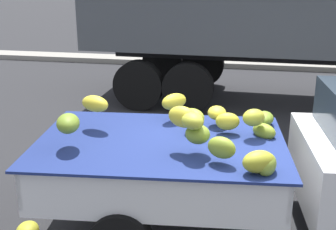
{
  "coord_description": "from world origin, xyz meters",
  "views": [
    {
      "loc": [
        0.02,
        -4.8,
        2.96
      ],
      "look_at": [
        -0.99,
        0.52,
        1.13
      ],
      "focal_mm": 46.95,
      "sensor_mm": 36.0,
      "label": 1
    }
  ],
  "objects": [
    {
      "name": "curb_strip",
      "position": [
        0.0,
        8.94,
        0.08
      ],
      "size": [
        80.0,
        0.8,
        0.16
      ],
      "primitive_type": "cube",
      "color": "gray",
      "rests_on": "ground"
    },
    {
      "name": "ground",
      "position": [
        0.0,
        0.0,
        0.0
      ],
      "size": [
        220.0,
        220.0,
        0.0
      ],
      "primitive_type": "plane",
      "color": "#28282B"
    },
    {
      "name": "fallen_banana_bunch_near_tailgate",
      "position": [
        -2.38,
        -0.83,
        0.09
      ],
      "size": [
        0.33,
        0.37,
        0.17
      ],
      "primitive_type": "ellipsoid",
      "rotation": [
        0.0,
        0.0,
        4.99
      ],
      "color": "gold",
      "rests_on": "ground"
    }
  ]
}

